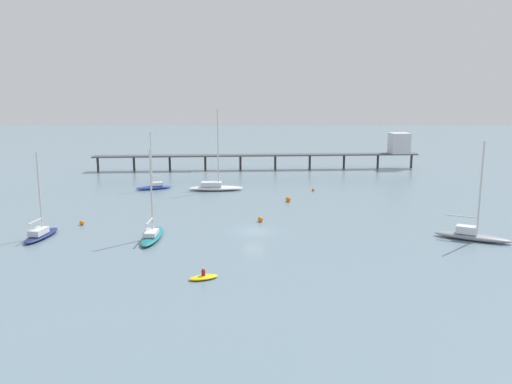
{
  "coord_description": "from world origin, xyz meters",
  "views": [
    {
      "loc": [
        1.02,
        -64.07,
        17.63
      ],
      "look_at": [
        0.0,
        18.09,
        1.5
      ],
      "focal_mm": 36.69,
      "sensor_mm": 36.0,
      "label": 1
    }
  ],
  "objects_px": {
    "sailboat_teal": "(152,234)",
    "sailboat_blue": "(154,186)",
    "dinghy_yellow": "(203,277)",
    "sailboat_navy": "(41,233)",
    "pier": "(331,149)",
    "mooring_buoy_far": "(260,219)",
    "mooring_buoy_mid": "(288,199)",
    "sailboat_gray": "(472,234)",
    "sailboat_white": "(215,186)",
    "mooring_buoy_inner": "(82,223)",
    "mooring_buoy_outer": "(313,190)"
  },
  "relations": [
    {
      "from": "sailboat_teal",
      "to": "sailboat_blue",
      "type": "distance_m",
      "value": 32.53
    },
    {
      "from": "sailboat_teal",
      "to": "dinghy_yellow",
      "type": "height_order",
      "value": "sailboat_teal"
    },
    {
      "from": "sailboat_navy",
      "to": "dinghy_yellow",
      "type": "xyz_separation_m",
      "value": [
        21.25,
        -13.74,
        -0.43
      ]
    },
    {
      "from": "pier",
      "to": "mooring_buoy_far",
      "type": "relative_size",
      "value": 98.88
    },
    {
      "from": "sailboat_teal",
      "to": "pier",
      "type": "bearing_deg",
      "value": 63.23
    },
    {
      "from": "mooring_buoy_mid",
      "to": "sailboat_gray",
      "type": "bearing_deg",
      "value": -45.74
    },
    {
      "from": "pier",
      "to": "sailboat_gray",
      "type": "distance_m",
      "value": 57.64
    },
    {
      "from": "pier",
      "to": "sailboat_blue",
      "type": "distance_m",
      "value": 42.98
    },
    {
      "from": "sailboat_white",
      "to": "sailboat_teal",
      "type": "distance_m",
      "value": 31.28
    },
    {
      "from": "pier",
      "to": "sailboat_teal",
      "type": "height_order",
      "value": "sailboat_teal"
    },
    {
      "from": "pier",
      "to": "sailboat_navy",
      "type": "bearing_deg",
      "value": -126.78
    },
    {
      "from": "sailboat_gray",
      "to": "mooring_buoy_inner",
      "type": "xyz_separation_m",
      "value": [
        -48.87,
        6.37,
        -0.42
      ]
    },
    {
      "from": "mooring_buoy_outer",
      "to": "sailboat_teal",
      "type": "bearing_deg",
      "value": -126.12
    },
    {
      "from": "pier",
      "to": "sailboat_teal",
      "type": "relative_size",
      "value": 6.69
    },
    {
      "from": "sailboat_gray",
      "to": "dinghy_yellow",
      "type": "bearing_deg",
      "value": -156.15
    },
    {
      "from": "sailboat_gray",
      "to": "mooring_buoy_mid",
      "type": "height_order",
      "value": "sailboat_gray"
    },
    {
      "from": "dinghy_yellow",
      "to": "sailboat_navy",
      "type": "bearing_deg",
      "value": 147.1
    },
    {
      "from": "sailboat_white",
      "to": "sailboat_teal",
      "type": "relative_size",
      "value": 1.33
    },
    {
      "from": "pier",
      "to": "sailboat_blue",
      "type": "height_order",
      "value": "sailboat_blue"
    },
    {
      "from": "mooring_buoy_far",
      "to": "sailboat_white",
      "type": "bearing_deg",
      "value": 110.04
    },
    {
      "from": "sailboat_blue",
      "to": "mooring_buoy_mid",
      "type": "xyz_separation_m",
      "value": [
        23.6,
        -10.49,
        -0.21
      ]
    },
    {
      "from": "sailboat_navy",
      "to": "sailboat_teal",
      "type": "relative_size",
      "value": 0.96
    },
    {
      "from": "sailboat_blue",
      "to": "mooring_buoy_inner",
      "type": "xyz_separation_m",
      "value": [
        -4.44,
        -25.51,
        -0.31
      ]
    },
    {
      "from": "dinghy_yellow",
      "to": "mooring_buoy_inner",
      "type": "distance_m",
      "value": 27.03
    },
    {
      "from": "mooring_buoy_outer",
      "to": "mooring_buoy_mid",
      "type": "height_order",
      "value": "mooring_buoy_mid"
    },
    {
      "from": "sailboat_gray",
      "to": "sailboat_blue",
      "type": "xyz_separation_m",
      "value": [
        -44.43,
        31.88,
        -0.11
      ]
    },
    {
      "from": "pier",
      "to": "mooring_buoy_far",
      "type": "distance_m",
      "value": 50.92
    },
    {
      "from": "mooring_buoy_mid",
      "to": "mooring_buoy_far",
      "type": "distance_m",
      "value": 13.66
    },
    {
      "from": "sailboat_teal",
      "to": "mooring_buoy_far",
      "type": "distance_m",
      "value": 15.51
    },
    {
      "from": "sailboat_navy",
      "to": "sailboat_white",
      "type": "height_order",
      "value": "sailboat_white"
    },
    {
      "from": "sailboat_teal",
      "to": "mooring_buoy_inner",
      "type": "distance_m",
      "value": 12.45
    },
    {
      "from": "sailboat_white",
      "to": "mooring_buoy_mid",
      "type": "bearing_deg",
      "value": -37.01
    },
    {
      "from": "sailboat_gray",
      "to": "sailboat_white",
      "type": "height_order",
      "value": "sailboat_white"
    },
    {
      "from": "pier",
      "to": "mooring_buoy_inner",
      "type": "bearing_deg",
      "value": -127.97
    },
    {
      "from": "mooring_buoy_outer",
      "to": "pier",
      "type": "bearing_deg",
      "value": 76.32
    },
    {
      "from": "sailboat_white",
      "to": "dinghy_yellow",
      "type": "bearing_deg",
      "value": -86.3
    },
    {
      "from": "dinghy_yellow",
      "to": "mooring_buoy_outer",
      "type": "relative_size",
      "value": 5.9
    },
    {
      "from": "sailboat_gray",
      "to": "mooring_buoy_outer",
      "type": "height_order",
      "value": "sailboat_gray"
    },
    {
      "from": "dinghy_yellow",
      "to": "mooring_buoy_outer",
      "type": "bearing_deg",
      "value": 71.65
    },
    {
      "from": "sailboat_white",
      "to": "sailboat_navy",
      "type": "bearing_deg",
      "value": -120.98
    },
    {
      "from": "sailboat_white",
      "to": "dinghy_yellow",
      "type": "xyz_separation_m",
      "value": [
        2.87,
        -44.36,
        -0.54
      ]
    },
    {
      "from": "sailboat_navy",
      "to": "pier",
      "type": "bearing_deg",
      "value": 53.22
    },
    {
      "from": "sailboat_teal",
      "to": "mooring_buoy_mid",
      "type": "relative_size",
      "value": 12.98
    },
    {
      "from": "sailboat_gray",
      "to": "mooring_buoy_mid",
      "type": "xyz_separation_m",
      "value": [
        -20.84,
        21.38,
        -0.32
      ]
    },
    {
      "from": "sailboat_blue",
      "to": "mooring_buoy_mid",
      "type": "bearing_deg",
      "value": -23.98
    },
    {
      "from": "dinghy_yellow",
      "to": "mooring_buoy_inner",
      "type": "xyz_separation_m",
      "value": [
        -18.33,
        19.87,
        0.11
      ]
    },
    {
      "from": "pier",
      "to": "mooring_buoy_outer",
      "type": "xyz_separation_m",
      "value": [
        -6.4,
        -26.3,
        -4.19
      ]
    },
    {
      "from": "sailboat_blue",
      "to": "sailboat_gray",
      "type": "bearing_deg",
      "value": -35.66
    },
    {
      "from": "sailboat_gray",
      "to": "sailboat_teal",
      "type": "height_order",
      "value": "sailboat_gray"
    },
    {
      "from": "sailboat_navy",
      "to": "mooring_buoy_far",
      "type": "distance_m",
      "value": 27.79
    }
  ]
}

